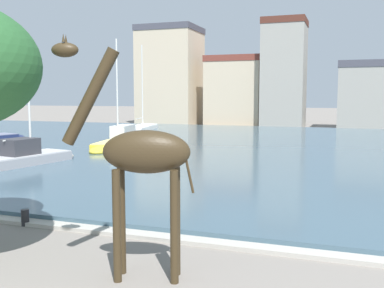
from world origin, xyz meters
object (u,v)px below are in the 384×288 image
giraffe_statue (139,156)px  mooring_bollard (25,218)px  sailboat_grey (31,157)px  sailboat_yellow (118,142)px  sailboat_white (143,128)px

giraffe_statue → mooring_bollard: size_ratio=10.46×
mooring_bollard → giraffe_statue: bearing=-25.4°
sailboat_grey → sailboat_yellow: 9.08m
giraffe_statue → sailboat_yellow: (-11.85, 20.74, -2.10)m
sailboat_grey → sailboat_yellow: bearing=86.8°
sailboat_white → mooring_bollard: bearing=-70.3°
sailboat_white → sailboat_yellow: sailboat_white is taller
giraffe_statue → sailboat_grey: size_ratio=0.87×
giraffe_statue → mooring_bollard: bearing=154.6°
sailboat_grey → sailboat_white: 24.66m
sailboat_grey → mooring_bollard: (7.31, -9.28, -0.30)m
sailboat_yellow → mooring_bollard: sailboat_yellow is taller
sailboat_white → mooring_bollard: 35.57m
sailboat_yellow → sailboat_grey: bearing=-93.2°
giraffe_statue → sailboat_grey: (-12.36, 11.68, -2.12)m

